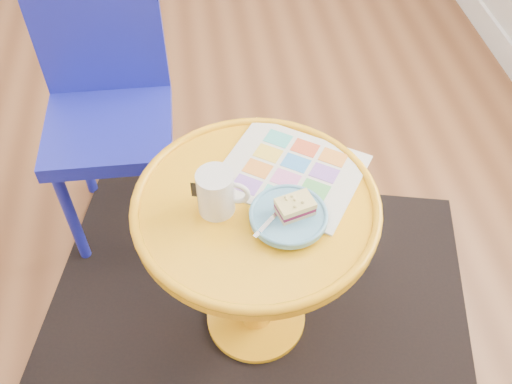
{
  "coord_description": "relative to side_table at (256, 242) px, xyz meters",
  "views": [
    {
      "loc": [
        0.57,
        -1.07,
        1.59
      ],
      "look_at": [
        0.69,
        -0.21,
        0.6
      ],
      "focal_mm": 40.0,
      "sensor_mm": 36.0,
      "label": 1
    }
  ],
  "objects": [
    {
      "name": "rug",
      "position": [
        -0.0,
        0.0,
        -0.4
      ],
      "size": [
        1.53,
        1.38,
        0.01
      ],
      "primitive_type": "cube",
      "rotation": [
        0.0,
        0.0,
        -0.24
      ],
      "color": "black",
      "rests_on": "ground"
    },
    {
      "name": "newspaper",
      "position": [
        0.1,
        0.09,
        0.16
      ],
      "size": [
        0.43,
        0.42,
        0.01
      ],
      "primitive_type": "cube",
      "rotation": [
        0.0,
        0.0,
        -0.6
      ],
      "color": "silver",
      "rests_on": "side_table"
    },
    {
      "name": "chair",
      "position": [
        -0.38,
        0.53,
        0.08
      ],
      "size": [
        0.38,
        0.38,
        0.85
      ],
      "rotation": [
        0.0,
        0.0,
        -0.03
      ],
      "color": "#181DA2",
      "rests_on": "ground"
    },
    {
      "name": "floor",
      "position": [
        -0.69,
        0.21,
        -0.4
      ],
      "size": [
        4.0,
        4.0,
        0.0
      ],
      "primitive_type": "plane",
      "color": "brown",
      "rests_on": "ground"
    },
    {
      "name": "fork",
      "position": [
        0.04,
        -0.06,
        0.19
      ],
      "size": [
        0.11,
        0.11,
        0.0
      ],
      "rotation": [
        0.0,
        0.0,
        -0.78
      ],
      "color": "silver",
      "rests_on": "plate"
    },
    {
      "name": "mug",
      "position": [
        -0.09,
        -0.0,
        0.22
      ],
      "size": [
        0.12,
        0.09,
        0.11
      ],
      "rotation": [
        0.0,
        0.0,
        -0.29
      ],
      "color": "silver",
      "rests_on": "side_table"
    },
    {
      "name": "cake_slice",
      "position": [
        0.08,
        -0.06,
        0.2
      ],
      "size": [
        0.09,
        0.08,
        0.04
      ],
      "rotation": [
        0.0,
        0.0,
        0.28
      ],
      "color": "#D3BC8C",
      "rests_on": "plate"
    },
    {
      "name": "plate",
      "position": [
        0.07,
        -0.06,
        0.18
      ],
      "size": [
        0.18,
        0.18,
        0.02
      ],
      "color": "#5D9EC4",
      "rests_on": "newspaper"
    },
    {
      "name": "side_table",
      "position": [
        0.0,
        0.0,
        0.0
      ],
      "size": [
        0.59,
        0.59,
        0.56
      ],
      "color": "#F3A114",
      "rests_on": "ground"
    }
  ]
}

